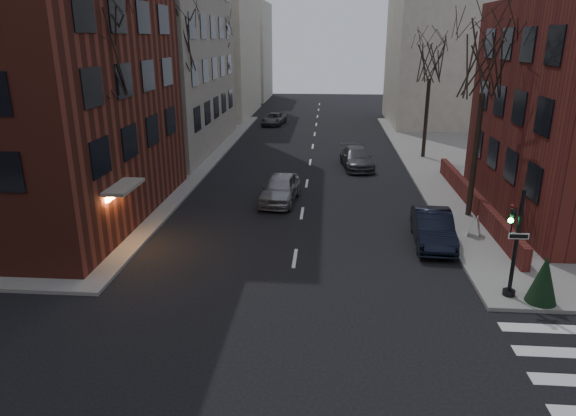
# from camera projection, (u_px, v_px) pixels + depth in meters

# --- Properties ---
(low_wall_right) EXTENTS (0.35, 16.00, 1.00)m
(low_wall_right) POSITION_uv_depth(u_px,v_px,m) (474.00, 200.00, 27.88)
(low_wall_right) COLOR #5B211A
(low_wall_right) RESTS_ON sidewalk_far_right
(building_distant_la) EXTENTS (14.00, 16.00, 18.00)m
(building_distant_la) POSITION_uv_depth(u_px,v_px,m) (193.00, 38.00, 61.08)
(building_distant_la) COLOR beige
(building_distant_la) RESTS_ON ground
(building_distant_ra) EXTENTS (14.00, 14.00, 16.00)m
(building_distant_ra) POSITION_uv_depth(u_px,v_px,m) (459.00, 48.00, 54.45)
(building_distant_ra) COLOR beige
(building_distant_ra) RESTS_ON ground
(building_distant_lb) EXTENTS (10.00, 12.00, 14.00)m
(building_distant_lb) POSITION_uv_depth(u_px,v_px,m) (235.00, 52.00, 77.64)
(building_distant_lb) COLOR beige
(building_distant_lb) RESTS_ON ground
(traffic_signal) EXTENTS (0.76, 0.44, 4.00)m
(traffic_signal) POSITION_uv_depth(u_px,v_px,m) (513.00, 251.00, 18.12)
(traffic_signal) COLOR black
(traffic_signal) RESTS_ON sidewalk_far_right
(tree_left_a) EXTENTS (4.18, 4.18, 10.26)m
(tree_left_a) POSITION_uv_depth(u_px,v_px,m) (94.00, 52.00, 22.01)
(tree_left_a) COLOR #2D231C
(tree_left_a) RESTS_ON sidewalk_far_left
(tree_left_b) EXTENTS (4.40, 4.40, 10.80)m
(tree_left_b) POSITION_uv_depth(u_px,v_px,m) (174.00, 40.00, 33.22)
(tree_left_b) COLOR #2D231C
(tree_left_b) RESTS_ON sidewalk_far_left
(tree_left_c) EXTENTS (3.96, 3.96, 9.72)m
(tree_left_c) POSITION_uv_depth(u_px,v_px,m) (219.00, 49.00, 46.74)
(tree_left_c) COLOR #2D231C
(tree_left_c) RESTS_ON sidewalk_far_left
(tree_right_a) EXTENTS (3.96, 3.96, 9.72)m
(tree_right_a) POSITION_uv_depth(u_px,v_px,m) (486.00, 60.00, 24.64)
(tree_right_a) COLOR #2D231C
(tree_right_a) RESTS_ON sidewalk_far_right
(tree_right_b) EXTENTS (3.74, 3.74, 9.18)m
(tree_right_b) POSITION_uv_depth(u_px,v_px,m) (431.00, 58.00, 38.02)
(tree_right_b) COLOR #2D231C
(tree_right_b) RESTS_ON sidewalk_far_right
(streetlamp_near) EXTENTS (0.36, 0.36, 6.28)m
(streetlamp_near) POSITION_uv_depth(u_px,v_px,m) (170.00, 122.00, 30.87)
(streetlamp_near) COLOR black
(streetlamp_near) RESTS_ON sidewalk_far_left
(streetlamp_far) EXTENTS (0.36, 0.36, 6.28)m
(streetlamp_far) POSITION_uv_depth(u_px,v_px,m) (231.00, 90.00, 49.79)
(streetlamp_far) COLOR black
(streetlamp_far) RESTS_ON sidewalk_far_left
(parked_sedan) EXTENTS (1.88, 4.76, 1.54)m
(parked_sedan) POSITION_uv_depth(u_px,v_px,m) (433.00, 228.00, 23.50)
(parked_sedan) COLOR black
(parked_sedan) RESTS_ON ground
(car_lane_silver) EXTENTS (2.36, 4.89, 1.61)m
(car_lane_silver) POSITION_uv_depth(u_px,v_px,m) (280.00, 188.00, 29.49)
(car_lane_silver) COLOR gray
(car_lane_silver) RESTS_ON ground
(car_lane_gray) EXTENTS (2.60, 5.18, 1.44)m
(car_lane_gray) POSITION_uv_depth(u_px,v_px,m) (357.00, 158.00, 37.29)
(car_lane_gray) COLOR #44444A
(car_lane_gray) RESTS_ON ground
(car_lane_far) EXTENTS (2.61, 4.73, 1.25)m
(car_lane_far) POSITION_uv_depth(u_px,v_px,m) (274.00, 119.00, 55.75)
(car_lane_far) COLOR #46454A
(car_lane_far) RESTS_ON ground
(sandwich_board) EXTENTS (0.58, 0.67, 0.90)m
(sandwich_board) POSITION_uv_depth(u_px,v_px,m) (475.00, 226.00, 24.20)
(sandwich_board) COLOR white
(sandwich_board) RESTS_ON sidewalk_far_right
(evergreen_shrub) EXTENTS (1.30, 1.30, 1.76)m
(evergreen_shrub) POSITION_uv_depth(u_px,v_px,m) (544.00, 279.00, 17.93)
(evergreen_shrub) COLOR black
(evergreen_shrub) RESTS_ON sidewalk_far_right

